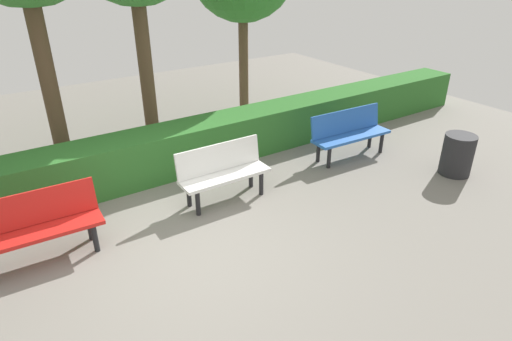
{
  "coord_description": "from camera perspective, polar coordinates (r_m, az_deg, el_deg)",
  "views": [
    {
      "loc": [
        1.74,
        4.35,
        3.4
      ],
      "look_at": [
        -1.43,
        -0.37,
        0.55
      ],
      "focal_mm": 30.41,
      "sensor_mm": 36.0,
      "label": 1
    }
  ],
  "objects": [
    {
      "name": "bench_white",
      "position": [
        6.55,
        -4.38,
        0.02
      ],
      "size": [
        1.4,
        0.47,
        0.86
      ],
      "rotation": [
        0.0,
        0.0,
        -0.01
      ],
      "color": "white",
      "rests_on": "ground_plane"
    },
    {
      "name": "hedge_row",
      "position": [
        7.66,
        -8.7,
        3.2
      ],
      "size": [
        13.68,
        0.74,
        0.79
      ],
      "primitive_type": "cube",
      "color": "#2D6B28",
      "rests_on": "ground_plane"
    },
    {
      "name": "bench_blue",
      "position": [
        8.16,
        12.17,
        5.04
      ],
      "size": [
        1.59,
        0.53,
        0.86
      ],
      "rotation": [
        0.0,
        0.0,
        -0.05
      ],
      "color": "blue",
      "rests_on": "ground_plane"
    },
    {
      "name": "bench_red",
      "position": [
        5.89,
        -26.94,
        -6.34
      ],
      "size": [
        1.51,
        0.52,
        0.86
      ],
      "rotation": [
        0.0,
        0.0,
        -0.04
      ],
      "color": "red",
      "rests_on": "ground_plane"
    },
    {
      "name": "trash_bin",
      "position": [
        8.1,
        24.97,
        1.9
      ],
      "size": [
        0.51,
        0.51,
        0.71
      ],
      "primitive_type": "cylinder",
      "color": "#262628",
      "rests_on": "ground_plane"
    },
    {
      "name": "ground_plane",
      "position": [
        5.79,
        -9.88,
        -9.8
      ],
      "size": [
        17.68,
        17.68,
        0.0
      ],
      "primitive_type": "plane",
      "color": "gray"
    }
  ]
}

